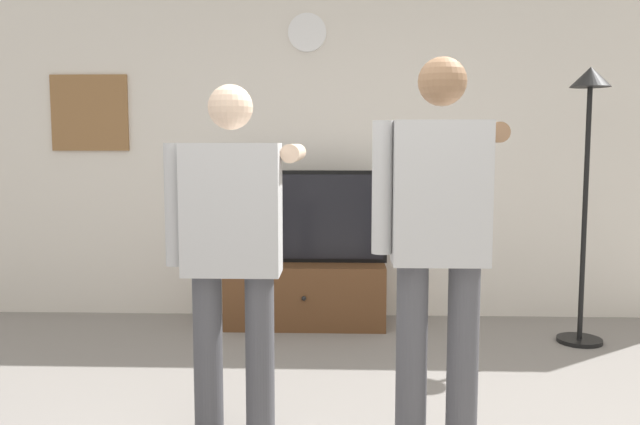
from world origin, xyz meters
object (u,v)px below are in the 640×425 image
(wall_clock, at_px, (307,32))
(person_standing_nearer_lamp, at_px, (233,241))
(floor_lamp, at_px, (588,148))
(framed_picture, at_px, (90,113))
(person_standing_nearer_couch, at_px, (439,237))
(tv_stand, at_px, (306,294))
(television, at_px, (306,216))

(wall_clock, relative_size, person_standing_nearer_lamp, 0.18)
(floor_lamp, relative_size, person_standing_nearer_lamp, 1.15)
(framed_picture, height_order, person_standing_nearer_couch, framed_picture)
(tv_stand, bearing_deg, framed_picture, 170.71)
(tv_stand, xyz_separation_m, framed_picture, (-1.80, 0.30, 1.44))
(framed_picture, distance_m, person_standing_nearer_lamp, 2.91)
(television, relative_size, wall_clock, 4.17)
(wall_clock, distance_m, person_standing_nearer_couch, 2.94)
(wall_clock, xyz_separation_m, framed_picture, (-1.80, 0.00, -0.64))
(television, height_order, framed_picture, framed_picture)
(floor_lamp, relative_size, person_standing_nearer_couch, 1.09)
(framed_picture, relative_size, person_standing_nearer_couch, 0.35)
(wall_clock, bearing_deg, television, -90.00)
(tv_stand, bearing_deg, person_standing_nearer_lamp, -96.44)
(person_standing_nearer_lamp, bearing_deg, floor_lamp, 36.15)
(floor_lamp, bearing_deg, person_standing_nearer_couch, -125.35)
(framed_picture, height_order, person_standing_nearer_lamp, framed_picture)
(wall_clock, height_order, person_standing_nearer_couch, wall_clock)
(framed_picture, bearing_deg, person_standing_nearer_lamp, -56.12)
(floor_lamp, distance_m, person_standing_nearer_couch, 2.29)
(tv_stand, bearing_deg, television, 90.00)
(floor_lamp, bearing_deg, person_standing_nearer_lamp, -143.85)
(floor_lamp, bearing_deg, television, 167.47)
(wall_clock, relative_size, framed_picture, 0.48)
(wall_clock, relative_size, person_standing_nearer_couch, 0.17)
(floor_lamp, xyz_separation_m, person_standing_nearer_couch, (-1.31, -1.84, -0.38))
(tv_stand, distance_m, wall_clock, 2.10)
(floor_lamp, bearing_deg, framed_picture, 169.66)
(wall_clock, height_order, floor_lamp, wall_clock)
(framed_picture, distance_m, floor_lamp, 3.90)
(framed_picture, bearing_deg, floor_lamp, -10.34)
(tv_stand, relative_size, framed_picture, 1.95)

